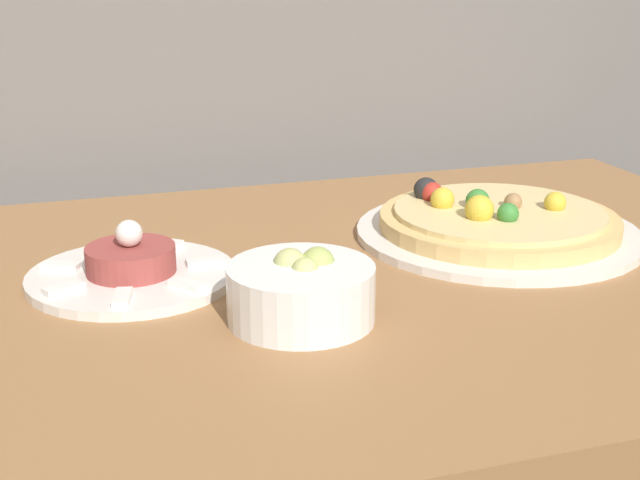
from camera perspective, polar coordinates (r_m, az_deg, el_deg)
The scene contains 4 objects.
dining_table at distance 0.98m, azimuth -3.36°, elevation -8.74°, with size 1.31×0.77×0.79m.
pizza_plate at distance 1.08m, azimuth 11.26°, elevation 1.04°, with size 0.34×0.34×0.06m.
tartare_plate at distance 0.95m, azimuth -11.97°, elevation -1.86°, with size 0.22×0.22×0.07m.
small_bowl at distance 0.83m, azimuth -1.20°, elevation -3.29°, with size 0.14×0.14×0.07m.
Camera 1 is at (-0.21, -0.46, 1.12)m, focal length 50.00 mm.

